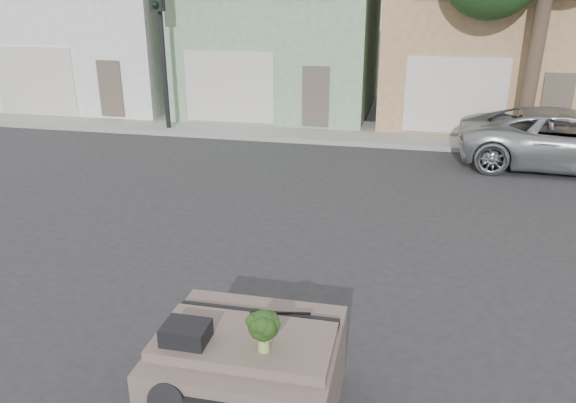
% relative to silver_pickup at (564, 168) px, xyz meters
% --- Properties ---
extents(ground_plane, '(120.00, 120.00, 0.00)m').
position_rel_silver_pickup_xyz_m(ground_plane, '(-5.84, -7.99, 0.00)').
color(ground_plane, '#303033').
rests_on(ground_plane, ground).
extents(sidewalk, '(40.00, 3.00, 0.15)m').
position_rel_silver_pickup_xyz_m(sidewalk, '(-5.84, 2.51, 0.07)').
color(sidewalk, gray).
rests_on(sidewalk, ground).
extents(townhouse_white, '(7.20, 8.20, 7.55)m').
position_rel_silver_pickup_xyz_m(townhouse_white, '(-16.84, 6.51, 3.77)').
color(townhouse_white, white).
rests_on(townhouse_white, ground).
extents(townhouse_mint, '(7.20, 8.20, 7.55)m').
position_rel_silver_pickup_xyz_m(townhouse_mint, '(-9.34, 6.51, 3.77)').
color(townhouse_mint, '#83AB81').
rests_on(townhouse_mint, ground).
extents(townhouse_tan, '(7.20, 8.20, 7.55)m').
position_rel_silver_pickup_xyz_m(townhouse_tan, '(-1.84, 6.51, 3.77)').
color(townhouse_tan, tan).
rests_on(townhouse_tan, ground).
extents(silver_pickup, '(5.89, 2.98, 1.59)m').
position_rel_silver_pickup_xyz_m(silver_pickup, '(0.00, 0.00, 0.00)').
color(silver_pickup, '#A2A5A9').
rests_on(silver_pickup, ground).
extents(traffic_signal, '(0.40, 0.40, 5.10)m').
position_rel_silver_pickup_xyz_m(traffic_signal, '(-12.34, 1.51, 2.55)').
color(traffic_signal, black).
rests_on(traffic_signal, ground).
extents(tree_near, '(4.40, 4.00, 8.50)m').
position_rel_silver_pickup_xyz_m(tree_near, '(-0.84, 1.81, 4.25)').
color(tree_near, '#1E3F1A').
rests_on(tree_near, ground).
extents(car_dashboard, '(2.00, 1.80, 1.12)m').
position_rel_silver_pickup_xyz_m(car_dashboard, '(-5.84, -10.99, 0.56)').
color(car_dashboard, '#6D5B52').
rests_on(car_dashboard, ground).
extents(instrument_hump, '(0.48, 0.38, 0.20)m').
position_rel_silver_pickup_xyz_m(instrument_hump, '(-6.42, -11.34, 1.22)').
color(instrument_hump, black).
rests_on(instrument_hump, car_dashboard).
extents(wiper_arm, '(0.69, 0.15, 0.02)m').
position_rel_silver_pickup_xyz_m(wiper_arm, '(-5.56, -10.61, 1.13)').
color(wiper_arm, black).
rests_on(wiper_arm, car_dashboard).
extents(broccoli, '(0.53, 0.53, 0.47)m').
position_rel_silver_pickup_xyz_m(broccoli, '(-5.57, -11.33, 1.36)').
color(broccoli, '#1C3512').
rests_on(broccoli, car_dashboard).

